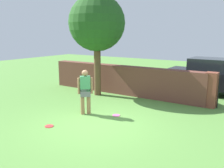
% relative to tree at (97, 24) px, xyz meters
% --- Properties ---
extents(ground_plane, '(40.00, 40.00, 0.00)m').
position_rel_tree_xyz_m(ground_plane, '(2.34, -3.21, -3.32)').
color(ground_plane, '#568C3D').
extents(brick_wall, '(7.99, 0.50, 1.37)m').
position_rel_tree_xyz_m(brick_wall, '(0.84, 0.84, -2.63)').
color(brick_wall, brown).
rests_on(brick_wall, ground).
extents(tree, '(2.56, 2.56, 4.63)m').
position_rel_tree_xyz_m(tree, '(0.00, 0.00, 0.00)').
color(tree, brown).
rests_on(tree, ground).
extents(person, '(0.42, 0.40, 1.62)m').
position_rel_tree_xyz_m(person, '(1.35, -2.55, -2.42)').
color(person, '#9E704C').
rests_on(person, ground).
extents(car, '(4.23, 1.98, 1.72)m').
position_rel_tree_xyz_m(car, '(4.45, 3.18, -2.46)').
color(car, black).
rests_on(car, ground).
extents(frisbee_red, '(0.27, 0.27, 0.02)m').
position_rel_tree_xyz_m(frisbee_red, '(1.17, -4.15, -3.31)').
color(frisbee_red, red).
rests_on(frisbee_red, ground).
extents(frisbee_pink, '(0.27, 0.27, 0.02)m').
position_rel_tree_xyz_m(frisbee_pink, '(2.38, -2.09, -3.31)').
color(frisbee_pink, pink).
rests_on(frisbee_pink, ground).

